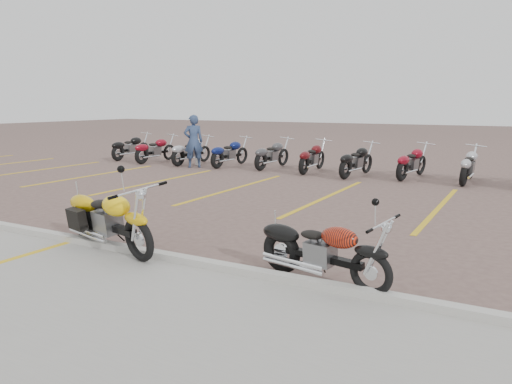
# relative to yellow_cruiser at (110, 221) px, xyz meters

# --- Properties ---
(ground) EXTENTS (100.00, 100.00, 0.00)m
(ground) POSITION_rel_yellow_cruiser_xyz_m (1.36, 2.01, -0.48)
(ground) COLOR #715951
(ground) RESTS_ON ground
(concrete_apron) EXTENTS (60.00, 5.00, 0.01)m
(concrete_apron) POSITION_rel_yellow_cruiser_xyz_m (1.36, -2.49, -0.47)
(concrete_apron) COLOR #9E9B93
(concrete_apron) RESTS_ON ground
(curb) EXTENTS (60.00, 0.18, 0.12)m
(curb) POSITION_rel_yellow_cruiser_xyz_m (1.36, 0.01, -0.42)
(curb) COLOR #ADAAA3
(curb) RESTS_ON ground
(parking_stripes) EXTENTS (38.00, 5.50, 0.01)m
(parking_stripes) POSITION_rel_yellow_cruiser_xyz_m (1.36, 6.01, -0.47)
(parking_stripes) COLOR gold
(parking_stripes) RESTS_ON ground
(yellow_cruiser) EXTENTS (2.29, 0.76, 0.96)m
(yellow_cruiser) POSITION_rel_yellow_cruiser_xyz_m (0.00, 0.00, 0.00)
(yellow_cruiser) COLOR black
(yellow_cruiser) RESTS_ON ground
(flame_cruiser) EXTENTS (1.95, 0.52, 0.81)m
(flame_cruiser) POSITION_rel_yellow_cruiser_xyz_m (3.48, 0.25, -0.07)
(flame_cruiser) COLOR black
(flame_cruiser) RESTS_ON ground
(person_a) EXTENTS (0.83, 0.82, 1.93)m
(person_a) POSITION_rel_yellow_cruiser_xyz_m (-5.04, 9.21, 0.49)
(person_a) COLOR navy
(person_a) RESTS_ON ground
(bollard) EXTENTS (0.19, 0.19, 1.00)m
(bollard) POSITION_rel_yellow_cruiser_xyz_m (-5.34, 9.87, 0.02)
(bollard) COLOR white
(bollard) RESTS_ON ground
(bg_bike_row) EXTENTS (15.62, 2.04, 1.10)m
(bg_bike_row) POSITION_rel_yellow_cruiser_xyz_m (-1.60, 10.12, 0.07)
(bg_bike_row) COLOR black
(bg_bike_row) RESTS_ON ground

